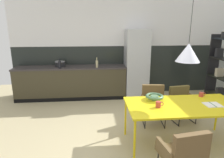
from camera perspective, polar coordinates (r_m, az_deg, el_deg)
name	(u,v)px	position (r m, az deg, el deg)	size (l,w,h in m)	color
ground_plane	(147,148)	(3.61, 9.97, -18.89)	(8.24, 8.24, 0.00)	tan
back_wall_splashback_dark	(122,69)	(6.05, 2.99, 2.75)	(6.34, 0.12, 1.43)	black
back_wall_panel_upper	(123,21)	(5.91, 3.19, 16.43)	(6.34, 0.12, 1.43)	white
kitchen_counter	(72,82)	(5.74, -11.56, -0.93)	(3.06, 0.63, 0.90)	#3A3523
refrigerator_column	(136,64)	(5.72, 7.03, 4.41)	(0.64, 0.60, 1.92)	#ADAFB2
dining_table	(183,107)	(3.52, 19.87, -7.53)	(1.88, 0.91, 0.75)	yellow
armchair_by_stool	(182,99)	(4.53, 19.46, -5.55)	(0.55, 0.54, 0.74)	brown
armchair_far_side	(184,151)	(2.72, 20.12, -18.96)	(0.54, 0.53, 0.83)	brown
armchair_near_window	(154,100)	(4.24, 11.89, -5.85)	(0.53, 0.52, 0.80)	brown
fruit_bowl	(154,97)	(3.56, 12.11, -4.99)	(0.31, 0.31, 0.09)	#4C704C
open_book	(213,105)	(3.66, 26.96, -6.62)	(0.26, 0.23, 0.02)	white
mug_glass_clear	(159,104)	(3.26, 13.23, -7.13)	(0.13, 0.08, 0.10)	#B23D33
mug_dark_espresso	(201,94)	(4.00, 24.33, -4.05)	(0.12, 0.08, 0.08)	#B23D33
cooking_pot	(60,64)	(5.74, -14.68, 4.26)	(0.29, 0.29, 0.17)	black
bottle_spice_small	(97,64)	(5.41, -4.37, 4.40)	(0.07, 0.07, 0.27)	tan
bottle_vinegar_dark	(60,65)	(5.46, -14.79, 4.04)	(0.07, 0.07, 0.25)	black
open_shelf_unit	(223,69)	(5.66, 29.35, 2.41)	(0.30, 0.97, 1.87)	black
pendant_lamp_over_table_near	(188,53)	(3.32, 21.04, 7.10)	(0.37, 0.37, 1.35)	black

